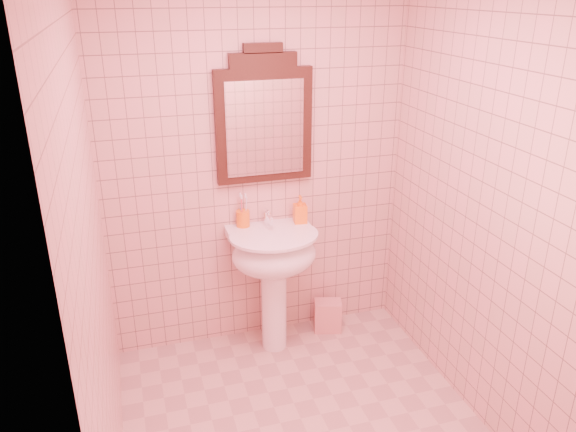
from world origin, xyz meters
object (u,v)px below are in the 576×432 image
object	(u,v)px
toothbrush_cup	(243,218)
soap_dispenser	(300,209)
towel	(328,316)
pedestal_sink	(274,262)
mirror	(264,120)

from	to	relation	value
toothbrush_cup	soap_dispenser	bearing A→B (deg)	-6.59
toothbrush_cup	towel	size ratio (longest dim) A/B	0.87
pedestal_sink	soap_dispenser	bearing A→B (deg)	30.87
soap_dispenser	towel	world-z (taller)	soap_dispenser
pedestal_sink	toothbrush_cup	size ratio (longest dim) A/B	4.22
pedestal_sink	towel	distance (m)	0.70
pedestal_sink	soap_dispenser	world-z (taller)	soap_dispenser
mirror	soap_dispenser	distance (m)	0.65
pedestal_sink	mirror	size ratio (longest dim) A/B	1.00
towel	soap_dispenser	bearing A→B (deg)	166.93
toothbrush_cup	soap_dispenser	world-z (taller)	toothbrush_cup
pedestal_sink	towel	size ratio (longest dim) A/B	3.69
pedestal_sink	soap_dispenser	distance (m)	0.39
soap_dispenser	pedestal_sink	bearing A→B (deg)	-142.93
pedestal_sink	towel	xyz separation A→B (m)	(0.43, 0.09, -0.54)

